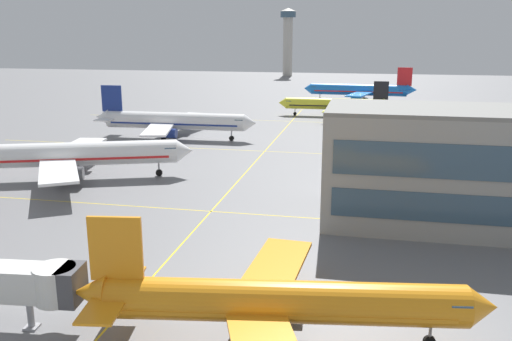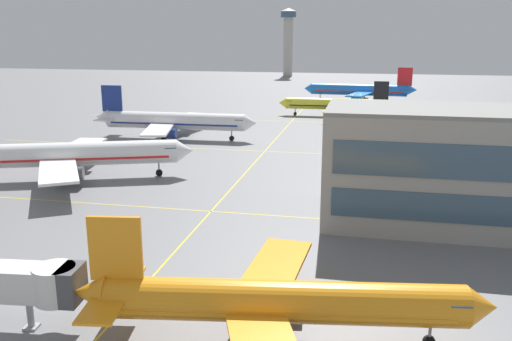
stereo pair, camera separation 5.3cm
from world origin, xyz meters
TOP-DOWN VIEW (x-y plane):
  - airliner_front_gate at (14.23, 7.37)m, footprint 32.83×28.04m
  - airliner_second_row at (-27.07, 48.95)m, footprint 38.02×32.57m
  - airliner_third_row at (-23.06, 85.94)m, footprint 38.20×33.02m
  - airliner_far_left_stand at (11.21, 127.77)m, footprint 32.97×28.49m
  - airliner_far_right_stand at (17.34, 163.43)m, footprint 38.94×33.58m
  - taxiway_markings at (0.00, 57.02)m, footprint 120.14×173.14m
  - control_tower at (-24.43, 273.33)m, footprint 8.82×8.82m

SIDE VIEW (x-z plane):
  - taxiway_markings at x=0.00m, z-range 0.00..0.01m
  - airliner_front_gate at x=14.23m, z-range -1.62..8.59m
  - airliner_far_left_stand at x=11.21m, z-range -1.63..8.64m
  - airliner_third_row at x=-23.06m, z-range -1.89..10.01m
  - airliner_far_right_stand at x=17.34m, z-range -1.92..10.19m
  - airliner_second_row at x=-27.07m, z-range -1.93..10.26m
  - control_tower at x=-24.43m, z-range 3.00..39.51m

